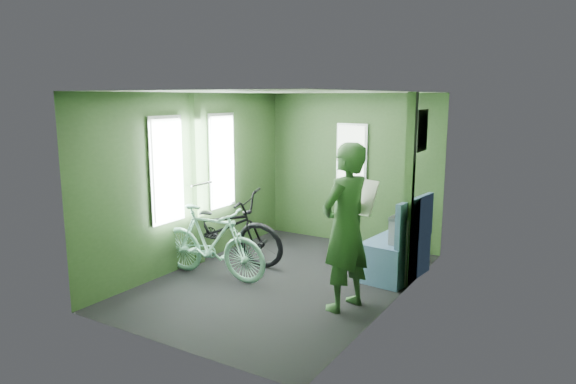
{
  "coord_description": "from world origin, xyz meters",
  "views": [
    {
      "loc": [
        3.19,
        -5.16,
        2.25
      ],
      "look_at": [
        0.0,
        0.1,
        1.1
      ],
      "focal_mm": 32.0,
      "sensor_mm": 36.0,
      "label": 1
    }
  ],
  "objects_px": {
    "waste_box": "(402,249)",
    "passenger": "(345,227)",
    "bench_seat": "(397,253)",
    "bicycle_black": "(219,263)",
    "bicycle_mint": "(212,278)"
  },
  "relations": [
    {
      "from": "waste_box",
      "to": "passenger",
      "type": "bearing_deg",
      "value": -103.54
    },
    {
      "from": "bicycle_black",
      "to": "bench_seat",
      "type": "height_order",
      "value": "bench_seat"
    },
    {
      "from": "bicycle_black",
      "to": "bench_seat",
      "type": "xyz_separation_m",
      "value": [
        2.27,
        0.73,
        0.31
      ]
    },
    {
      "from": "bicycle_black",
      "to": "passenger",
      "type": "height_order",
      "value": "passenger"
    },
    {
      "from": "bicycle_mint",
      "to": "passenger",
      "type": "bearing_deg",
      "value": -92.18
    },
    {
      "from": "bench_seat",
      "to": "waste_box",
      "type": "bearing_deg",
      "value": -45.49
    },
    {
      "from": "passenger",
      "to": "bench_seat",
      "type": "bearing_deg",
      "value": -172.2
    },
    {
      "from": "waste_box",
      "to": "bench_seat",
      "type": "relative_size",
      "value": 0.8
    },
    {
      "from": "waste_box",
      "to": "bicycle_mint",
      "type": "bearing_deg",
      "value": -151.96
    },
    {
      "from": "bicycle_black",
      "to": "waste_box",
      "type": "xyz_separation_m",
      "value": [
        2.38,
        0.59,
        0.41
      ]
    },
    {
      "from": "waste_box",
      "to": "bench_seat",
      "type": "bearing_deg",
      "value": 128.47
    },
    {
      "from": "waste_box",
      "to": "bench_seat",
      "type": "xyz_separation_m",
      "value": [
        -0.11,
        0.14,
        -0.11
      ]
    },
    {
      "from": "bicycle_black",
      "to": "waste_box",
      "type": "relative_size",
      "value": 2.33
    },
    {
      "from": "bicycle_black",
      "to": "passenger",
      "type": "xyz_separation_m",
      "value": [
        2.12,
        -0.5,
        0.9
      ]
    },
    {
      "from": "passenger",
      "to": "waste_box",
      "type": "xyz_separation_m",
      "value": [
        0.26,
        1.09,
        -0.48
      ]
    }
  ]
}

